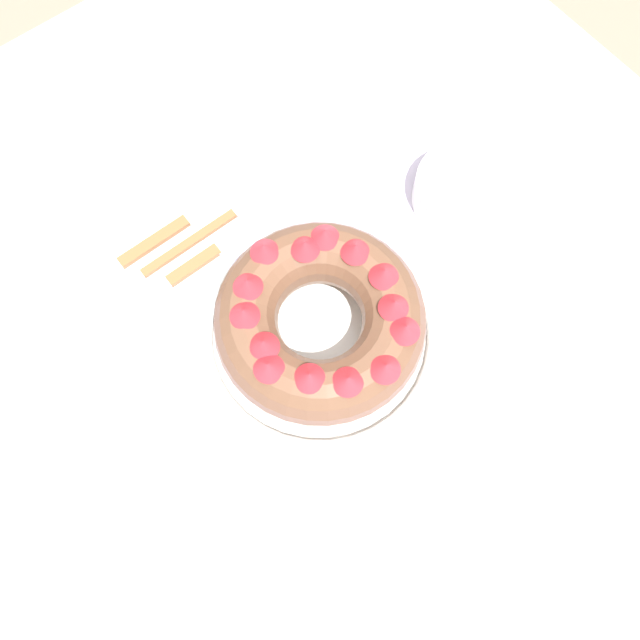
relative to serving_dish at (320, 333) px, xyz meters
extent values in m
plane|color=gray|center=(-0.01, 0.01, -0.76)|extent=(8.00, 8.00, 0.00)
cube|color=silver|center=(-0.01, 0.01, -0.03)|extent=(1.29, 1.21, 0.03)
cylinder|color=brown|center=(-0.59, 0.55, -0.40)|extent=(0.06, 0.06, 0.72)
cylinder|color=white|center=(0.00, 0.00, -0.01)|extent=(0.28, 0.28, 0.01)
torus|color=white|center=(0.00, 0.00, 0.00)|extent=(0.29, 0.29, 0.01)
torus|color=brown|center=(0.00, 0.00, 0.05)|extent=(0.25, 0.25, 0.07)
cone|color=red|center=(0.10, 0.01, 0.09)|extent=(0.04, 0.04, 0.02)
cone|color=red|center=(0.08, 0.06, 0.09)|extent=(0.04, 0.04, 0.02)
cone|color=red|center=(0.05, 0.07, 0.09)|extent=(0.05, 0.05, 0.02)
cone|color=red|center=(0.01, 0.08, 0.09)|extent=(0.04, 0.04, 0.02)
cone|color=red|center=(-0.03, 0.07, 0.09)|extent=(0.05, 0.05, 0.02)
cone|color=red|center=(-0.07, 0.06, 0.09)|extent=(0.04, 0.04, 0.02)
cone|color=red|center=(-0.07, 0.03, 0.09)|extent=(0.05, 0.05, 0.02)
cone|color=red|center=(-0.09, -0.01, 0.09)|extent=(0.04, 0.04, 0.02)
cone|color=red|center=(-0.07, -0.05, 0.09)|extent=(0.05, 0.05, 0.02)
cone|color=red|center=(-0.05, -0.07, 0.09)|extent=(0.05, 0.05, 0.02)
cone|color=red|center=(0.00, -0.07, 0.09)|extent=(0.05, 0.05, 0.02)
cone|color=red|center=(0.02, -0.08, 0.09)|extent=(0.05, 0.05, 0.02)
cone|color=red|center=(0.06, -0.06, 0.09)|extent=(0.04, 0.04, 0.02)
cone|color=red|center=(0.08, -0.03, 0.09)|extent=(0.05, 0.05, 0.02)
cube|color=#936038|center=(-0.21, -0.06, -0.01)|extent=(0.01, 0.15, 0.01)
cube|color=silver|center=(-0.21, 0.04, -0.01)|extent=(0.02, 0.06, 0.01)
cube|color=#936038|center=(-0.24, -0.09, -0.01)|extent=(0.02, 0.10, 0.01)
cube|color=silver|center=(-0.24, 0.02, -0.01)|extent=(0.02, 0.13, 0.00)
cube|color=#936038|center=(-0.18, -0.07, -0.01)|extent=(0.02, 0.08, 0.01)
cube|color=silver|center=(-0.18, 0.02, -0.01)|extent=(0.02, 0.09, 0.00)
cylinder|color=white|center=(-0.03, 0.27, 0.01)|extent=(0.14, 0.14, 0.04)
camera|label=1|loc=(0.19, -0.15, 0.73)|focal=35.00mm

